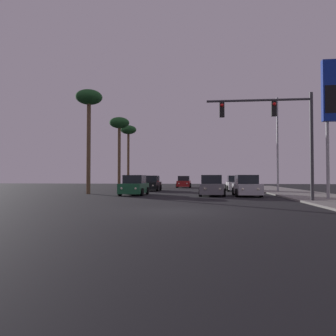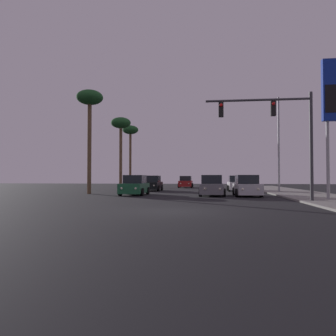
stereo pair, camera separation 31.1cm
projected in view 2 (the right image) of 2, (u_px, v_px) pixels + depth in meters
The scene contains 13 objects.
ground_plane at pixel (173, 211), 14.51m from camera, with size 120.00×120.00×0.00m, color black.
sidewalk_right at pixel (320, 197), 23.30m from camera, with size 5.00×60.00×0.12m.
car_silver at pixel (247, 187), 25.88m from camera, with size 2.04×4.34×1.68m.
car_red at pixel (186, 182), 47.11m from camera, with size 2.04×4.31×1.68m.
car_black at pixel (152, 184), 36.17m from camera, with size 2.04×4.32×1.68m.
car_white at pixel (237, 184), 35.48m from camera, with size 2.04×4.31×1.68m.
car_grey at pixel (212, 186), 26.48m from camera, with size 2.04×4.34×1.68m.
car_green at pixel (135, 186), 27.63m from camera, with size 2.04×4.32×1.68m.
traffic_light_mast at pixel (281, 125), 19.75m from camera, with size 6.36×0.36×6.50m.
street_lamp at pixel (277, 139), 31.05m from camera, with size 1.74×0.24×9.00m.
palm_tree_far at pixel (130, 134), 49.68m from camera, with size 2.40×2.40×9.36m.
palm_tree_mid at pixel (121, 127), 39.59m from camera, with size 2.40×2.40×8.75m.
palm_tree_near at pixel (90, 104), 29.71m from camera, with size 2.40×2.40×9.43m.
Camera 2 is at (1.50, -14.48, 1.51)m, focal length 35.00 mm.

